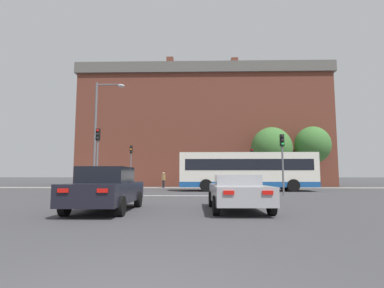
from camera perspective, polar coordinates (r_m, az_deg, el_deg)
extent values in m
cube|color=silver|center=(19.39, -1.09, -9.81)|extent=(9.78, 0.30, 0.01)
cube|color=gray|center=(31.98, -0.11, -8.31)|extent=(70.87, 2.50, 0.01)
cube|color=brown|center=(41.57, 2.21, 1.57)|extent=(30.57, 13.22, 13.55)
cube|color=#5B5954|center=(43.19, 2.17, 11.39)|extent=(31.18, 13.75, 1.32)
cube|color=brown|center=(47.15, -14.06, 12.28)|extent=(0.90, 0.90, 2.16)
cube|color=brown|center=(46.21, -8.52, 12.54)|extent=(0.90, 0.90, 2.16)
cube|color=brown|center=(41.52, -4.21, 14.67)|extent=(0.90, 0.90, 2.16)
cube|color=brown|center=(43.08, 2.47, 13.87)|extent=(0.90, 0.90, 2.16)
cube|color=brown|center=(42.03, 8.10, 14.45)|extent=(0.90, 0.90, 2.16)
cube|color=brown|center=(43.99, 13.57, 13.61)|extent=(0.90, 0.90, 2.16)
cube|color=brown|center=(47.93, 18.23, 12.10)|extent=(0.90, 0.90, 2.16)
cube|color=black|center=(11.51, -15.99, -8.85)|extent=(1.89, 4.53, 0.71)
cube|color=black|center=(11.45, -15.97, -5.65)|extent=(1.61, 2.04, 0.57)
cylinder|color=black|center=(13.13, -18.02, -9.96)|extent=(0.22, 0.64, 0.64)
cylinder|color=black|center=(12.67, -10.21, -10.31)|extent=(0.22, 0.64, 0.64)
cylinder|color=black|center=(10.53, -23.08, -10.83)|extent=(0.22, 0.64, 0.64)
cylinder|color=black|center=(9.95, -13.43, -11.45)|extent=(0.22, 0.64, 0.64)
cube|color=red|center=(9.57, -23.36, -8.15)|extent=(0.32, 0.05, 0.12)
cube|color=red|center=(9.15, -16.68, -8.50)|extent=(0.32, 0.05, 0.12)
cube|color=#9E9EA3|center=(11.36, 8.71, -9.29)|extent=(1.94, 4.37, 0.62)
cube|color=#9E9EA3|center=(11.45, 8.59, -6.79)|extent=(1.63, 1.33, 0.37)
cylinder|color=black|center=(12.63, 3.73, -10.41)|extent=(0.23, 0.64, 0.64)
cylinder|color=black|center=(12.86, 11.90, -10.21)|extent=(0.23, 0.64, 0.64)
cylinder|color=black|center=(9.96, 4.63, -11.59)|extent=(0.23, 0.64, 0.64)
cylinder|color=black|center=(10.24, 14.92, -11.25)|extent=(0.23, 0.64, 0.64)
cube|color=red|center=(9.11, 7.02, -9.17)|extent=(0.32, 0.06, 0.12)
cube|color=red|center=(9.31, 14.23, -8.96)|extent=(0.32, 0.06, 0.12)
cube|color=silver|center=(25.62, 10.40, -4.87)|extent=(11.18, 2.49, 2.81)
cube|color=#194C8E|center=(25.62, 10.45, -7.52)|extent=(11.20, 2.51, 0.44)
cube|color=black|center=(25.63, 10.39, -3.96)|extent=(10.28, 2.52, 0.90)
cylinder|color=black|center=(24.12, 2.68, -7.88)|extent=(1.00, 0.28, 1.00)
cylinder|color=black|center=(26.51, 2.56, -7.71)|extent=(1.00, 0.28, 1.00)
cylinder|color=black|center=(25.25, 18.75, -7.49)|extent=(1.00, 0.28, 1.00)
cylinder|color=black|center=(27.54, 17.26, -7.39)|extent=(1.00, 0.28, 1.00)
cylinder|color=slate|center=(31.40, 11.43, -5.29)|extent=(0.12, 0.12, 3.24)
cube|color=black|center=(31.48, 11.35, -1.61)|extent=(0.26, 0.20, 0.80)
sphere|color=red|center=(31.38, 11.38, -1.13)|extent=(0.17, 0.17, 0.17)
sphere|color=black|center=(31.36, 11.39, -1.59)|extent=(0.17, 0.17, 0.17)
sphere|color=black|center=(31.34, 11.40, -2.06)|extent=(0.17, 0.17, 0.17)
cylinder|color=slate|center=(31.96, -11.60, -4.95)|extent=(0.12, 0.12, 3.62)
cube|color=black|center=(32.07, -11.52, -1.00)|extent=(0.26, 0.20, 0.80)
sphere|color=black|center=(31.97, -11.56, -0.52)|extent=(0.17, 0.17, 0.17)
sphere|color=orange|center=(31.95, -11.57, -0.98)|extent=(0.17, 0.17, 0.17)
sphere|color=black|center=(31.92, -11.58, -1.44)|extent=(0.17, 0.17, 0.17)
cylinder|color=slate|center=(21.11, -17.66, -4.27)|extent=(0.12, 0.12, 3.66)
cube|color=black|center=(21.28, -17.47, 1.74)|extent=(0.26, 0.20, 0.80)
sphere|color=red|center=(21.20, -17.56, 2.47)|extent=(0.17, 0.17, 0.17)
sphere|color=black|center=(21.16, -17.58, 1.78)|extent=(0.17, 0.17, 0.17)
sphere|color=black|center=(21.13, -17.60, 1.10)|extent=(0.17, 0.17, 0.17)
cylinder|color=slate|center=(20.65, 16.93, -4.87)|extent=(0.12, 0.12, 3.22)
cube|color=black|center=(20.77, 16.76, 0.67)|extent=(0.26, 0.20, 0.80)
sphere|color=black|center=(20.68, 16.84, 1.42)|extent=(0.17, 0.17, 0.17)
sphere|color=black|center=(20.65, 16.86, 0.71)|extent=(0.17, 0.17, 0.17)
sphere|color=#1ED14C|center=(20.62, 16.88, 0.01)|extent=(0.17, 0.17, 0.17)
cylinder|color=slate|center=(22.66, -17.98, 1.24)|extent=(0.16, 0.16, 8.07)
cylinder|color=slate|center=(23.18, -15.52, 10.84)|extent=(1.81, 0.10, 0.10)
ellipsoid|color=#B2B2B7|center=(22.91, -13.33, 10.72)|extent=(0.50, 0.36, 0.22)
cylinder|color=black|center=(31.57, -5.54, -7.62)|extent=(0.13, 0.13, 0.78)
cylinder|color=black|center=(31.71, -5.37, -7.61)|extent=(0.13, 0.13, 0.78)
cube|color=olive|center=(31.63, -5.44, -6.35)|extent=(0.37, 0.46, 0.62)
sphere|color=tan|center=(31.63, -5.44, -5.57)|extent=(0.23, 0.23, 0.23)
cylinder|color=#4C3823|center=(33.57, 15.08, -6.02)|extent=(0.36, 0.36, 2.33)
ellipsoid|color=#3D7033|center=(33.70, 14.93, -0.83)|extent=(4.42, 4.42, 4.65)
cylinder|color=#4C3823|center=(34.90, 22.19, -5.23)|extent=(0.36, 0.36, 2.99)
ellipsoid|color=#3D7033|center=(35.06, 21.99, -0.14)|extent=(3.81, 3.81, 4.00)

